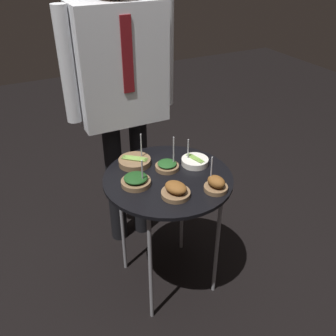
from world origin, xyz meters
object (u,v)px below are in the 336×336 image
bowl_spinach_front_right (136,180)px  bowl_asparagus_mid_right (135,161)px  bowl_asparagus_mid_left (195,161)px  waiter_figure (121,79)px  bowl_spinach_front_left (167,166)px  bowl_roast_far_rim (176,191)px  serving_cart (168,186)px  bowl_roast_front_center (216,184)px

bowl_spinach_front_right → bowl_asparagus_mid_right: 0.19m
bowl_asparagus_mid_left → waiter_figure: size_ratio=0.08×
bowl_spinach_front_left → bowl_roast_far_rim: (-0.07, -0.22, 0.01)m
serving_cart → bowl_spinach_front_left: (0.03, 0.07, 0.08)m
bowl_spinach_front_left → bowl_roast_front_center: (0.12, -0.27, 0.01)m
bowl_spinach_front_left → bowl_roast_far_rim: size_ratio=1.33×
bowl_spinach_front_right → bowl_asparagus_mid_left: bearing=6.2°
bowl_roast_front_center → serving_cart: bearing=126.0°
waiter_figure → bowl_roast_front_center: bearing=-74.6°
serving_cart → bowl_spinach_front_right: bowl_spinach_front_right is taller
bowl_roast_far_rim → bowl_spinach_front_right: bearing=127.6°
bowl_spinach_front_left → bowl_asparagus_mid_left: bowl_spinach_front_left is taller
bowl_asparagus_mid_left → bowl_spinach_front_right: bearing=-173.8°
serving_cart → bowl_roast_far_rim: (-0.04, -0.16, 0.08)m
bowl_roast_far_rim → bowl_asparagus_mid_right: 0.34m
bowl_roast_far_rim → bowl_asparagus_mid_left: bowl_asparagus_mid_left is taller
bowl_roast_far_rim → bowl_asparagus_mid_left: size_ratio=0.96×
bowl_roast_front_center → waiter_figure: size_ratio=0.10×
bowl_spinach_front_right → bowl_roast_far_rim: (0.13, -0.16, 0.01)m
bowl_spinach_front_left → waiter_figure: bearing=99.6°
bowl_spinach_front_left → bowl_roast_far_rim: bearing=-107.1°
waiter_figure → bowl_spinach_front_right: bearing=-104.9°
serving_cart → bowl_spinach_front_left: 0.10m
bowl_spinach_front_right → serving_cart: bearing=-2.4°
serving_cart → waiter_figure: (-0.04, 0.48, 0.41)m
bowl_asparagus_mid_right → waiter_figure: bearing=78.7°
serving_cart → bowl_roast_far_rim: bowl_roast_far_rim is taller
bowl_roast_far_rim → waiter_figure: 0.71m
bowl_spinach_front_left → bowl_roast_front_center: bowl_spinach_front_left is taller
bowl_asparagus_mid_right → bowl_spinach_front_left: bearing=-42.2°
bowl_roast_front_center → bowl_spinach_front_right: bearing=146.3°
serving_cart → bowl_asparagus_mid_left: (0.18, 0.04, 0.07)m
bowl_roast_front_center → bowl_asparagus_mid_left: 0.25m
serving_cart → bowl_spinach_front_left: size_ratio=4.01×
serving_cart → waiter_figure: size_ratio=0.42×
bowl_spinach_front_left → bowl_asparagus_mid_left: 0.15m
serving_cart → bowl_asparagus_mid_right: bowl_asparagus_mid_right is taller
serving_cart → bowl_asparagus_mid_left: bowl_asparagus_mid_left is taller
serving_cart → bowl_asparagus_mid_right: bearing=118.8°
bowl_spinach_front_right → bowl_roast_front_center: bearing=-33.7°
bowl_roast_front_center → bowl_roast_far_rim: size_ratio=1.24×
serving_cart → bowl_roast_front_center: 0.26m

